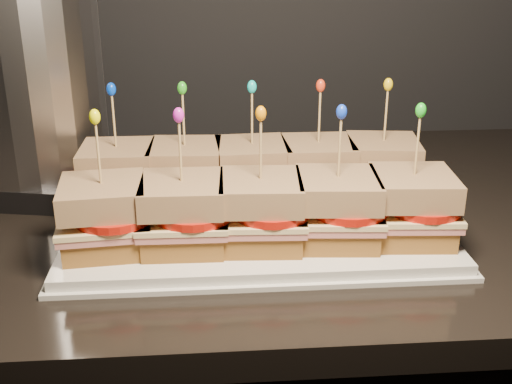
{
  "coord_description": "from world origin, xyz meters",
  "views": [
    {
      "loc": [
        -0.72,
        0.83,
        1.23
      ],
      "look_at": [
        -0.66,
        1.57,
        0.94
      ],
      "focal_mm": 45.0,
      "sensor_mm": 36.0,
      "label": 1
    }
  ],
  "objects": [
    {
      "name": "sandwich_8_cheese",
      "position": [
        -0.57,
        1.5,
        0.94
      ],
      "size": [
        0.11,
        0.1,
        0.01
      ],
      "primitive_type": "cube",
      "rotation": [
        0.0,
        0.0,
        -0.08
      ],
      "color": "beige",
      "rests_on": "sandwich_8_ham"
    },
    {
      "name": "sandwich_2_ham",
      "position": [
        -0.66,
        1.64,
        0.93
      ],
      "size": [
        0.1,
        0.1,
        0.01
      ],
      "primitive_type": "cube",
      "rotation": [
        0.0,
        0.0,
        0.05
      ],
      "color": "#C46764",
      "rests_on": "sandwich_2_bread_bot"
    },
    {
      "name": "sandwich_4_pick",
      "position": [
        -0.49,
        1.64,
        1.01
      ],
      "size": [
        0.0,
        0.0,
        0.09
      ],
      "primitive_type": "cylinder",
      "color": "tan",
      "rests_on": "sandwich_4_bread_top"
    },
    {
      "name": "sandwich_8_bread_top",
      "position": [
        -0.57,
        1.5,
        0.96
      ],
      "size": [
        0.1,
        0.1,
        0.03
      ],
      "primitive_type": "cube",
      "rotation": [
        0.0,
        0.0,
        -0.08
      ],
      "color": "#542A11",
      "rests_on": "sandwich_8_tomato"
    },
    {
      "name": "sandwich_2_tomato",
      "position": [
        -0.65,
        1.63,
        0.94
      ],
      "size": [
        0.09,
        0.09,
        0.01
      ],
      "primitive_type": "cylinder",
      "color": "red",
      "rests_on": "sandwich_2_cheese"
    },
    {
      "name": "sandwich_1_ham",
      "position": [
        -0.75,
        1.64,
        0.93
      ],
      "size": [
        0.1,
        0.1,
        0.01
      ],
      "primitive_type": "cube",
      "rotation": [
        0.0,
        0.0,
        -0.06
      ],
      "color": "#C46764",
      "rests_on": "sandwich_1_bread_bot"
    },
    {
      "name": "sandwich_3_bread_bot",
      "position": [
        -0.57,
        1.64,
        0.91
      ],
      "size": [
        0.09,
        0.09,
        0.03
      ],
      "primitive_type": "cube",
      "rotation": [
        0.0,
        0.0,
        -0.01
      ],
      "color": "brown",
      "rests_on": "platter"
    },
    {
      "name": "sandwich_7_ham",
      "position": [
        -0.66,
        1.5,
        0.93
      ],
      "size": [
        0.1,
        0.1,
        0.01
      ],
      "primitive_type": "cube",
      "rotation": [
        0.0,
        0.0,
        -0.05
      ],
      "color": "#C46764",
      "rests_on": "sandwich_7_bread_bot"
    },
    {
      "name": "sandwich_0_bread_top",
      "position": [
        -0.84,
        1.64,
        0.96
      ],
      "size": [
        0.09,
        0.09,
        0.03
      ],
      "primitive_type": "cube",
      "rotation": [
        0.0,
        0.0,
        -0.01
      ],
      "color": "#542A11",
      "rests_on": "sandwich_0_tomato"
    },
    {
      "name": "sandwich_6_frill",
      "position": [
        -0.75,
        1.5,
        1.06
      ],
      "size": [
        0.01,
        0.01,
        0.02
      ],
      "primitive_type": "ellipsoid",
      "color": "#D01FBB",
      "rests_on": "sandwich_6_pick"
    },
    {
      "name": "sandwich_0_pick",
      "position": [
        -0.84,
        1.64,
        1.01
      ],
      "size": [
        0.0,
        0.0,
        0.09
      ],
      "primitive_type": "cylinder",
      "color": "tan",
      "rests_on": "sandwich_0_bread_top"
    },
    {
      "name": "sandwich_7_cheese",
      "position": [
        -0.66,
        1.5,
        0.94
      ],
      "size": [
        0.11,
        0.1,
        0.01
      ],
      "primitive_type": "cube",
      "rotation": [
        0.0,
        0.0,
        -0.05
      ],
      "color": "beige",
      "rests_on": "sandwich_7_ham"
    },
    {
      "name": "sandwich_0_tomato",
      "position": [
        -0.83,
        1.63,
        0.94
      ],
      "size": [
        0.09,
        0.09,
        0.01
      ],
      "primitive_type": "cylinder",
      "color": "red",
      "rests_on": "sandwich_0_cheese"
    },
    {
      "name": "sandwich_6_bread_top",
      "position": [
        -0.75,
        1.5,
        0.96
      ],
      "size": [
        0.09,
        0.09,
        0.03
      ],
      "primitive_type": "cube",
      "rotation": [
        0.0,
        0.0,
        -0.02
      ],
      "color": "#542A11",
      "rests_on": "sandwich_6_tomato"
    },
    {
      "name": "sandwich_9_frill",
      "position": [
        -0.49,
        1.5,
        1.06
      ],
      "size": [
        0.01,
        0.01,
        0.02
      ],
      "primitive_type": "ellipsoid",
      "color": "green",
      "rests_on": "sandwich_9_pick"
    },
    {
      "name": "sandwich_5_pick",
      "position": [
        -0.84,
        1.5,
        1.01
      ],
      "size": [
        0.0,
        0.0,
        0.09
      ],
      "primitive_type": "cylinder",
      "color": "tan",
      "rests_on": "sandwich_5_bread_top"
    },
    {
      "name": "sandwich_4_bread_top",
      "position": [
        -0.49,
        1.64,
        0.96
      ],
      "size": [
        0.1,
        0.1,
        0.03
      ],
      "primitive_type": "cube",
      "rotation": [
        0.0,
        0.0,
        -0.12
      ],
      "color": "#542A11",
      "rests_on": "sandwich_4_tomato"
    },
    {
      "name": "sandwich_9_bread_top",
      "position": [
        -0.49,
        1.5,
        0.96
      ],
      "size": [
        0.1,
        0.1,
        0.03
      ],
      "primitive_type": "cube",
      "rotation": [
        0.0,
        0.0,
        -0.07
      ],
      "color": "#542A11",
      "rests_on": "sandwich_9_tomato"
    },
    {
      "name": "sandwich_6_ham",
      "position": [
        -0.75,
        1.5,
        0.93
      ],
      "size": [
        0.1,
        0.1,
        0.01
      ],
      "primitive_type": "cube",
      "rotation": [
        0.0,
        0.0,
        -0.02
      ],
      "color": "#C46764",
      "rests_on": "sandwich_6_bread_bot"
    },
    {
      "name": "sandwich_1_bread_bot",
      "position": [
        -0.75,
        1.64,
        0.91
      ],
      "size": [
        0.1,
        0.1,
        0.03
      ],
      "primitive_type": "cube",
      "rotation": [
        0.0,
        0.0,
        -0.06
      ],
      "color": "brown",
      "rests_on": "platter"
    },
    {
      "name": "sandwich_3_tomato",
      "position": [
        -0.56,
        1.63,
        0.94
      ],
      "size": [
        0.09,
        0.09,
        0.01
      ],
      "primitive_type": "cylinder",
      "color": "red",
      "rests_on": "sandwich_3_cheese"
    },
    {
      "name": "sandwich_1_bread_top",
      "position": [
        -0.75,
        1.64,
        0.96
      ],
      "size": [
        0.1,
        0.1,
        0.03
      ],
      "primitive_type": "cube",
      "rotation": [
        0.0,
        0.0,
        -0.06
      ],
      "color": "#542A11",
      "rests_on": "sandwich_1_tomato"
    },
    {
      "name": "sandwich_0_ham",
      "position": [
        -0.84,
        1.64,
        0.93
      ],
      "size": [
        0.1,
        0.1,
        0.01
      ],
      "primitive_type": "cube",
      "rotation": [
        0.0,
        0.0,
        -0.01
      ],
      "color": "#C46764",
      "rests_on": "sandwich_0_bread_bot"
    },
    {
      "name": "sandwich_2_cheese",
      "position": [
        -0.66,
        1.64,
        0.94
      ],
      "size": [
        0.11,
        0.1,
        0.01
      ],
      "primitive_type": "cube",
      "rotation": [
        0.0,
        0.0,
        0.05
      ],
      "color": "beige",
      "rests_on": "sandwich_2_ham"
    },
    {
      "name": "sandwich_8_frill",
      "position": [
        -0.57,
        1.5,
        1.06
      ],
      "size": [
        0.01,
        0.01,
        0.02
      ],
      "primitive_type": "ellipsoid",
      "color": "blue",
      "rests_on": "sandwich_8_pick"
    },
    {
      "name": "sandwich_7_bread_bot",
      "position": [
        -0.66,
        1.5,
        0.91
      ],
      "size": [
        0.09,
        0.09,
        0.03
      ],
      "primitive_type": "cube",
      "rotation": [
        0.0,
        0.0,
        -0.05
      ],
      "color": "brown",
      "rests_on": "platter"
    },
    {
      "name": "sandwich_3_bread_top",
      "position": [
        -0.57,
        1.64,
        0.96
      ],
      "size": [
        0.09,
        0.09,
        0.03
      ],
      "primitive_type": "cube",
      "rotation": [
        0.0,
        0.0,
        -0.01
      ],
      "color": "#542A11",
      "rests_on": "sandwich_3_tomato"
    },
    {
      "name": "sandwich_9_tomato",
      "position": [
        -0.47,
        1.5,
        0.94
      ],
      "size": [
        0.09,
        0.09,
        0.01
      ],
      "primitive_type": "cylinder",
      "color": "red",
      "rests_on": "sandwich_9_cheese"
    },
    {
      "name": "sandwich_3_pick",
      "position": [
        -0.57,
        1.64,
        1.01
      ],
      "size": [
        0.0,
        0.0,
        0.09
      ],
      "primitive_type": "cylinder",
      "color": "tan",
      "rests_on": "sandwich_3_bread_top"
    },
    {
      "name": "sandwich_1_frill",
      "position": [
        -0.75,
        1.64,
        1.06
      ],
      "size": [
        0.01,
        0.01,
        0.02
      ],
      "primitive_type": "ellipsoid",
      "color": "green",
      "rests_on": "sandwich_1_pick"
    },
    {
      "name": "sandwich_0_cheese",
      "position": [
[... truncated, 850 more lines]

